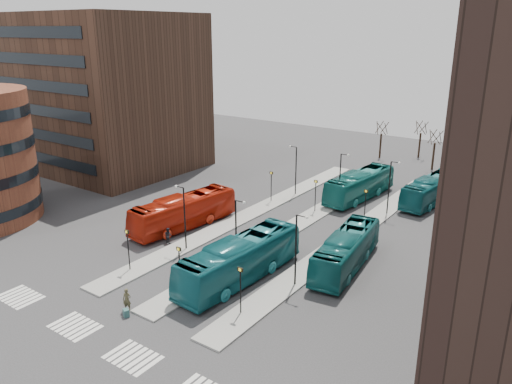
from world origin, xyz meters
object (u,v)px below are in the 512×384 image
Objects in this scene: teal_bus_a at (240,260)px; teal_bus_c at (346,250)px; suitcase at (126,313)px; teal_bus_d at (431,190)px; red_bus at (184,211)px; traveller at (127,300)px; commuter_a at (168,235)px; teal_bus_b at (360,185)px; commuter_c at (225,257)px; commuter_b at (225,256)px.

teal_bus_a is 1.13× the size of teal_bus_c.
teal_bus_d reaches higher than suitcase.
teal_bus_d is (18.81, 22.67, -0.11)m from red_bus.
commuter_a is at bearing 93.82° from traveller.
teal_bus_d is 7.46× the size of commuter_a.
traveller is (-3.29, -33.85, -0.85)m from teal_bus_b.
traveller is at bearing -100.19° from teal_bus_d.
teal_bus_d reaches higher than commuter_c.
teal_bus_b is at bearing 103.56° from teal_bus_c.
teal_bus_d is at bearing 79.31° from teal_bus_a.
teal_bus_b is 23.95m from commuter_c.
commuter_a is at bearing -116.77° from teal_bus_d.
teal_bus_d reaches higher than traveller.
commuter_c is at bearing -176.19° from commuter_a.
teal_bus_b is at bearing 94.62° from teal_bus_a.
traveller is (-0.57, 0.63, 0.59)m from suitcase.
teal_bus_b is at bearing 108.14° from suitcase.
commuter_a is at bearing -60.87° from red_bus.
commuter_b is (0.75, 10.53, 0.61)m from suitcase.
commuter_b is at bearing 75.69° from commuter_c.
commuter_c is (9.08, -4.50, -0.99)m from red_bus.
teal_bus_d is 28.94m from commuter_b.
teal_bus_c is at bearing -69.70° from commuter_b.
suitcase is at bearing 28.50° from commuter_c.
teal_bus_b reaches higher than commuter_a.
traveller is at bearing 25.01° from commuter_c.
teal_bus_b reaches higher than teal_bus_d.
red_bus is 7.98× the size of commuter_a.
teal_bus_a is 1.05× the size of teal_bus_b.
suitcase is at bearing -99.13° from teal_bus_d.
commuter_b reaches higher than commuter_a.
teal_bus_d is 6.50× the size of commuter_b.
teal_bus_b is 8.36m from teal_bus_d.
suitcase is at bearing -127.24° from teal_bus_c.
suitcase is 0.33× the size of traveller.
suitcase is 34.61m from teal_bus_b.
commuter_a is at bearing -62.50° from commuter_c.
commuter_c reaches higher than suitcase.
teal_bus_a reaches higher than traveller.
teal_bus_c reaches higher than traveller.
commuter_a reaches higher than suitcase.
teal_bus_a is 3.22m from commuter_c.
commuter_a is 0.87× the size of commuter_b.
commuter_a is at bearing -169.44° from teal_bus_c.
traveller is at bearing -90.01° from teal_bus_b.
commuter_b reaches higher than suitcase.
commuter_a is (1.55, -3.91, -0.96)m from red_bus.
commuter_b is at bearing 108.59° from suitcase.
teal_bus_c is at bearing -63.70° from teal_bus_b.
commuter_c is at bearing -18.83° from red_bus.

